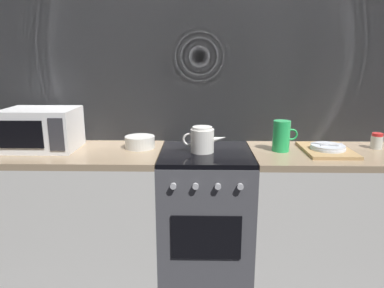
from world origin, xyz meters
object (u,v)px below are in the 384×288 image
at_px(stove_unit, 205,215).
at_px(microwave, 42,129).
at_px(kettle, 202,140).
at_px(spice_jar, 377,141).
at_px(pitcher, 282,136).
at_px(mixing_bowl, 140,142).
at_px(dish_pile, 327,149).

distance_m(stove_unit, microwave, 1.23).
xyz_separation_m(kettle, spice_jar, (1.17, 0.11, -0.03)).
bearing_deg(pitcher, spice_jar, 6.75).
bearing_deg(mixing_bowl, spice_jar, 0.59).
bearing_deg(microwave, stove_unit, -2.62).
distance_m(microwave, spice_jar, 2.23).
xyz_separation_m(stove_unit, dish_pile, (0.78, 0.01, 0.47)).
bearing_deg(kettle, dish_pile, 1.27).
bearing_deg(kettle, stove_unit, 19.30).
height_order(stove_unit, kettle, kettle).
xyz_separation_m(microwave, kettle, (1.06, -0.06, -0.05)).
bearing_deg(mixing_bowl, kettle, -13.07).
distance_m(kettle, pitcher, 0.51).
distance_m(pitcher, spice_jar, 0.66).
bearing_deg(microwave, kettle, -3.13).
distance_m(kettle, mixing_bowl, 0.43).
distance_m(microwave, kettle, 1.07).
bearing_deg(stove_unit, kettle, -160.70).
relative_size(mixing_bowl, spice_jar, 1.90).
bearing_deg(mixing_bowl, microwave, -176.47).
bearing_deg(dish_pile, kettle, -178.73).
bearing_deg(pitcher, stove_unit, -176.70).
bearing_deg(spice_jar, dish_pile, -165.03).
xyz_separation_m(stove_unit, kettle, (-0.02, -0.01, 0.53)).
bearing_deg(kettle, mixing_bowl, 166.93).
relative_size(dish_pile, spice_jar, 3.81).
bearing_deg(spice_jar, mixing_bowl, -179.41).
relative_size(stove_unit, mixing_bowl, 4.50).
bearing_deg(spice_jar, microwave, -178.56).
bearing_deg(pitcher, mixing_bowl, 176.25).
height_order(kettle, dish_pile, kettle).
xyz_separation_m(microwave, pitcher, (1.58, -0.02, -0.03)).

